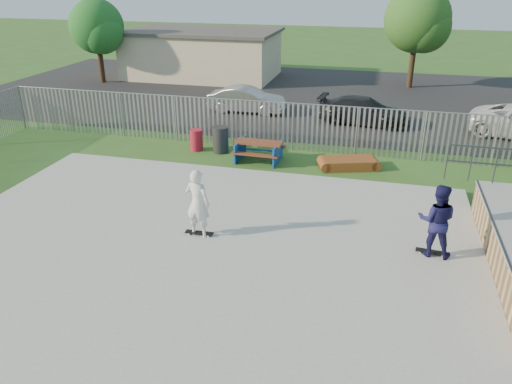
% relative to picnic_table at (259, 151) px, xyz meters
% --- Properties ---
extents(ground, '(120.00, 120.00, 0.00)m').
position_rel_picnic_table_xyz_m(ground, '(0.05, -7.42, -0.40)').
color(ground, '#375A1E').
rests_on(ground, ground).
extents(concrete_slab, '(15.00, 12.00, 0.15)m').
position_rel_picnic_table_xyz_m(concrete_slab, '(0.05, -7.42, -0.32)').
color(concrete_slab, '#9E9E99').
rests_on(concrete_slab, ground).
extents(fence, '(26.04, 16.02, 2.00)m').
position_rel_picnic_table_xyz_m(fence, '(1.05, -2.83, 0.60)').
color(fence, gray).
rests_on(fence, ground).
extents(picnic_table, '(1.91, 1.59, 0.78)m').
position_rel_picnic_table_xyz_m(picnic_table, '(0.00, 0.00, 0.00)').
color(picnic_table, brown).
rests_on(picnic_table, ground).
extents(funbox, '(2.12, 1.51, 0.38)m').
position_rel_picnic_table_xyz_m(funbox, '(3.53, 0.04, -0.21)').
color(funbox, brown).
rests_on(funbox, ground).
extents(trash_bin_red, '(0.53, 0.53, 0.89)m').
position_rel_picnic_table_xyz_m(trash_bin_red, '(-2.83, 0.58, 0.04)').
color(trash_bin_red, maroon).
rests_on(trash_bin_red, ground).
extents(trash_bin_grey, '(0.65, 0.65, 1.08)m').
position_rel_picnic_table_xyz_m(trash_bin_grey, '(-1.77, 0.59, 0.14)').
color(trash_bin_grey, black).
rests_on(trash_bin_grey, ground).
extents(parking_lot, '(40.00, 18.00, 0.02)m').
position_rel_picnic_table_xyz_m(parking_lot, '(0.05, 11.58, -0.39)').
color(parking_lot, black).
rests_on(parking_lot, ground).
extents(car_silver, '(4.03, 1.42, 1.33)m').
position_rel_picnic_table_xyz_m(car_silver, '(-2.38, 6.97, 0.28)').
color(car_silver, '#ACACB1').
rests_on(car_silver, parking_lot).
extents(car_dark, '(4.62, 2.27, 1.29)m').
position_rel_picnic_table_xyz_m(car_dark, '(3.72, 6.24, 0.27)').
color(car_dark, black).
rests_on(car_dark, parking_lot).
extents(building, '(10.40, 6.40, 3.20)m').
position_rel_picnic_table_xyz_m(building, '(-7.95, 15.58, 1.21)').
color(building, beige).
rests_on(building, ground).
extents(tree_left, '(3.47, 3.47, 5.36)m').
position_rel_picnic_table_xyz_m(tree_left, '(-13.81, 12.05, 3.21)').
color(tree_left, '#382216').
rests_on(tree_left, ground).
extents(tree_mid, '(4.02, 4.02, 6.20)m').
position_rel_picnic_table_xyz_m(tree_mid, '(6.15, 15.49, 3.77)').
color(tree_mid, '#3A2817').
rests_on(tree_mid, ground).
extents(skateboard_a, '(0.81, 0.27, 0.08)m').
position_rel_picnic_table_xyz_m(skateboard_a, '(6.17, -6.07, -0.21)').
color(skateboard_a, black).
rests_on(skateboard_a, concrete_slab).
extents(skateboard_b, '(0.81, 0.22, 0.08)m').
position_rel_picnic_table_xyz_m(skateboard_b, '(-0.08, -6.59, -0.21)').
color(skateboard_b, black).
rests_on(skateboard_b, concrete_slab).
extents(skater_navy, '(1.01, 0.82, 1.96)m').
position_rel_picnic_table_xyz_m(skater_navy, '(6.17, -6.07, 0.73)').
color(skater_navy, '#161644').
rests_on(skater_navy, concrete_slab).
extents(skater_white, '(0.77, 0.57, 1.96)m').
position_rel_picnic_table_xyz_m(skater_white, '(-0.08, -6.59, 0.73)').
color(skater_white, silver).
rests_on(skater_white, concrete_slab).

